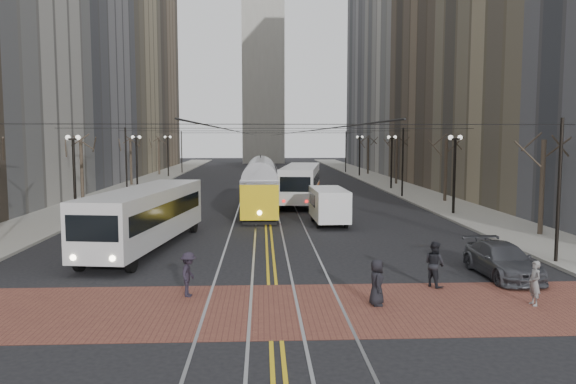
{
  "coord_description": "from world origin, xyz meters",
  "views": [
    {
      "loc": [
        -0.39,
        -22.37,
        5.77
      ],
      "look_at": [
        0.92,
        5.56,
        3.0
      ],
      "focal_mm": 35.0,
      "sensor_mm": 36.0,
      "label": 1
    }
  ],
  "objects": [
    {
      "name": "crosswalk_band",
      "position": [
        0.0,
        -4.0,
        0.01
      ],
      "size": [
        25.0,
        6.0,
        0.01
      ],
      "primitive_type": "cube",
      "color": "brown",
      "rests_on": "ground"
    },
    {
      "name": "lamp_posts",
      "position": [
        -0.0,
        28.75,
        2.8
      ],
      "size": [
        27.6,
        57.2,
        5.6
      ],
      "color": "black",
      "rests_on": "ground"
    },
    {
      "name": "sidewalk_right",
      "position": [
        15.0,
        45.0,
        0.07
      ],
      "size": [
        5.0,
        140.0,
        0.15
      ],
      "primitive_type": "cube",
      "color": "gray",
      "rests_on": "ground"
    },
    {
      "name": "pedestrian_a",
      "position": [
        3.52,
        -3.78,
        0.81
      ],
      "size": [
        0.58,
        0.83,
        1.59
      ],
      "primitive_type": "imported",
      "rotation": [
        0.0,
        0.0,
        1.47
      ],
      "color": "black",
      "rests_on": "crosswalk_band"
    },
    {
      "name": "street_trees",
      "position": [
        0.0,
        35.25,
        2.8
      ],
      "size": [
        31.68,
        53.28,
        5.6
      ],
      "color": "#382D23",
      "rests_on": "ground"
    },
    {
      "name": "transit_bus",
      "position": [
        -6.37,
        6.48,
        1.56
      ],
      "size": [
        4.35,
        12.69,
        3.11
      ],
      "primitive_type": "cube",
      "rotation": [
        0.0,
        0.0,
        -0.14
      ],
      "color": "#BBBBBB",
      "rests_on": "ground"
    },
    {
      "name": "streetcar",
      "position": [
        -0.5,
        20.05,
        1.59
      ],
      "size": [
        2.61,
        13.48,
        3.17
      ],
      "primitive_type": "cube",
      "rotation": [
        0.0,
        0.0,
        -0.01
      ],
      "color": "yellow",
      "rests_on": "ground"
    },
    {
      "name": "sedan_parked",
      "position": [
        9.5,
        -0.09,
        0.69
      ],
      "size": [
        2.07,
        4.79,
        1.37
      ],
      "primitive_type": "imported",
      "rotation": [
        0.0,
        0.0,
        0.03
      ],
      "color": "#414349",
      "rests_on": "ground"
    },
    {
      "name": "building_right_midfar",
      "position": [
        27.5,
        66.0,
        26.0
      ],
      "size": [
        20.0,
        20.0,
        52.0
      ],
      "primitive_type": "cube",
      "color": "#A7A59D",
      "rests_on": "ground"
    },
    {
      "name": "trolley_wires",
      "position": [
        0.0,
        34.83,
        3.77
      ],
      "size": [
        25.96,
        120.0,
        6.6
      ],
      "color": "black",
      "rests_on": "ground"
    },
    {
      "name": "building_left_far",
      "position": [
        -25.5,
        86.0,
        20.0
      ],
      "size": [
        16.0,
        20.0,
        40.0
      ],
      "primitive_type": "cube",
      "color": "brown",
      "rests_on": "ground"
    },
    {
      "name": "pedestrian_d",
      "position": [
        -3.05,
        -2.41,
        0.83
      ],
      "size": [
        0.71,
        1.11,
        1.63
      ],
      "primitive_type": "imported",
      "rotation": [
        0.0,
        0.0,
        1.47
      ],
      "color": "black",
      "rests_on": "crosswalk_band"
    },
    {
      "name": "pedestrian_b",
      "position": [
        8.91,
        -4.03,
        0.78
      ],
      "size": [
        0.38,
        0.57,
        1.54
      ],
      "primitive_type": "imported",
      "rotation": [
        0.0,
        0.0,
        4.74
      ],
      "color": "slate",
      "rests_on": "crosswalk_band"
    },
    {
      "name": "sedan_grey",
      "position": [
        5.36,
        26.85,
        0.77
      ],
      "size": [
        2.26,
        4.7,
        1.55
      ],
      "primitive_type": "imported",
      "rotation": [
        0.0,
        0.0,
        -0.1
      ],
      "color": "#3C3E43",
      "rests_on": "ground"
    },
    {
      "name": "centre_lines",
      "position": [
        0.0,
        45.0,
        0.01
      ],
      "size": [
        0.42,
        130.0,
        0.01
      ],
      "primitive_type": "cube",
      "color": "gold",
      "rests_on": "ground"
    },
    {
      "name": "building_right_mid",
      "position": [
        25.5,
        46.0,
        17.0
      ],
      "size": [
        16.0,
        20.0,
        34.0
      ],
      "primitive_type": "cube",
      "color": "brown",
      "rests_on": "ground"
    },
    {
      "name": "building_right_far",
      "position": [
        25.5,
        86.0,
        20.0
      ],
      "size": [
        16.0,
        20.0,
        40.0
      ],
      "primitive_type": "cube",
      "color": "slate",
      "rests_on": "ground"
    },
    {
      "name": "streetcar_rails",
      "position": [
        0.0,
        45.0,
        0.0
      ],
      "size": [
        4.8,
        130.0,
        0.02
      ],
      "primitive_type": "cube",
      "color": "gray",
      "rests_on": "ground"
    },
    {
      "name": "pedestrian_c",
      "position": [
        6.23,
        -1.5,
        0.89
      ],
      "size": [
        1.0,
        1.07,
        1.76
      ],
      "primitive_type": "imported",
      "rotation": [
        0.0,
        0.0,
        2.08
      ],
      "color": "black",
      "rests_on": "crosswalk_band"
    },
    {
      "name": "sidewalk_left",
      "position": [
        -15.0,
        45.0,
        0.07
      ],
      "size": [
        5.0,
        140.0,
        0.15
      ],
      "primitive_type": "cube",
      "color": "gray",
      "rests_on": "ground"
    },
    {
      "name": "rear_bus",
      "position": [
        2.98,
        25.89,
        1.63
      ],
      "size": [
        4.42,
        12.73,
        3.25
      ],
      "primitive_type": "cube",
      "rotation": [
        0.0,
        0.0,
        -0.14
      ],
      "color": "silver",
      "rests_on": "ground"
    },
    {
      "name": "building_left_midfar",
      "position": [
        -27.5,
        66.0,
        26.0
      ],
      "size": [
        20.0,
        20.0,
        52.0
      ],
      "primitive_type": "cube",
      "color": "gray",
      "rests_on": "ground"
    },
    {
      "name": "building_left_mid",
      "position": [
        -25.5,
        46.0,
        17.0
      ],
      "size": [
        16.0,
        20.0,
        34.0
      ],
      "primitive_type": "cube",
      "color": "slate",
      "rests_on": "ground"
    },
    {
      "name": "cargo_van",
      "position": [
        4.0,
        13.98,
        1.18
      ],
      "size": [
        2.21,
        5.4,
        2.36
      ],
      "primitive_type": "cube",
      "rotation": [
        0.0,
        0.0,
        0.03
      ],
      "color": "silver",
      "rests_on": "ground"
    },
    {
      "name": "ground",
      "position": [
        0.0,
        0.0,
        0.0
      ],
      "size": [
        260.0,
        260.0,
        0.0
      ],
      "primitive_type": "plane",
      "color": "black",
      "rests_on": "ground"
    }
  ]
}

